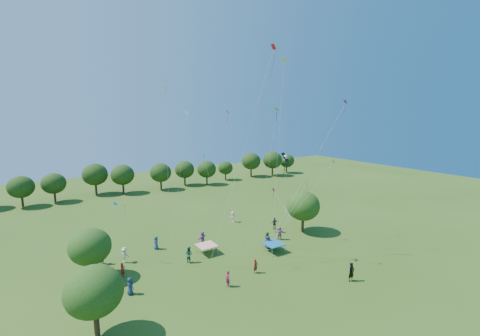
% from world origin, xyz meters
% --- Properties ---
extents(ground, '(160.00, 160.00, 0.00)m').
position_xyz_m(ground, '(0.00, 0.00, 0.00)').
color(ground, '#39581A').
extents(near_tree_west, '(4.28, 4.28, 5.72)m').
position_xyz_m(near_tree_west, '(-15.93, 9.15, 3.78)').
color(near_tree_west, '#422B19').
rests_on(near_tree_west, ground).
extents(near_tree_north, '(4.17, 4.17, 5.39)m').
position_xyz_m(near_tree_north, '(-14.93, 18.99, 3.51)').
color(near_tree_north, '#422B19').
rests_on(near_tree_north, ground).
extents(near_tree_east, '(4.71, 4.71, 6.04)m').
position_xyz_m(near_tree_east, '(12.81, 17.31, 3.91)').
color(near_tree_east, '#422B19').
rests_on(near_tree_east, ground).
extents(treeline, '(88.01, 8.77, 6.77)m').
position_xyz_m(treeline, '(-1.73, 55.43, 4.09)').
color(treeline, '#422B19').
rests_on(treeline, ground).
extents(tent_red_stripe, '(2.20, 2.20, 1.10)m').
position_xyz_m(tent_red_stripe, '(-2.16, 18.19, 1.04)').
color(tent_red_stripe, '#F74A1D').
rests_on(tent_red_stripe, ground).
extents(tent_blue, '(2.20, 2.20, 1.10)m').
position_xyz_m(tent_blue, '(5.04, 14.20, 1.04)').
color(tent_blue, '#155B8D').
rests_on(tent_blue, ground).
extents(man_in_black, '(0.76, 0.51, 1.97)m').
position_xyz_m(man_in_black, '(7.31, 4.36, 0.98)').
color(man_in_black, black).
rests_on(man_in_black, ground).
extents(crowd_person_0, '(0.73, 0.94, 1.68)m').
position_xyz_m(crowd_person_0, '(-12.33, 13.88, 0.84)').
color(crowd_person_0, '#1A2C4C').
rests_on(crowd_person_0, ground).
extents(crowd_person_1, '(0.43, 0.63, 1.65)m').
position_xyz_m(crowd_person_1, '(-3.87, 10.16, 0.83)').
color(crowd_person_1, maroon).
rests_on(crowd_person_1, ground).
extents(crowd_person_2, '(1.07, 0.93, 1.91)m').
position_xyz_m(crowd_person_2, '(5.41, 15.90, 0.96)').
color(crowd_person_2, '#2D5E28').
rests_on(crowd_person_2, ground).
extents(crowd_person_3, '(0.91, 1.25, 1.75)m').
position_xyz_m(crowd_person_3, '(6.49, 26.38, 0.87)').
color(crowd_person_3, '#C5AF9E').
rests_on(crowd_person_3, ground).
extents(crowd_person_4, '(1.01, 1.17, 1.84)m').
position_xyz_m(crowd_person_4, '(-15.03, 22.35, 0.92)').
color(crowd_person_4, '#36312B').
rests_on(crowd_person_4, ground).
extents(crowd_person_5, '(1.59, 1.72, 1.86)m').
position_xyz_m(crowd_person_5, '(8.17, 16.86, 0.93)').
color(crowd_person_5, '#9D5C84').
rests_on(crowd_person_5, ground).
extents(crowd_person_6, '(0.58, 0.88, 1.65)m').
position_xyz_m(crowd_person_6, '(5.06, 15.32, 0.83)').
color(crowd_person_6, '#1D1C52').
rests_on(crowd_person_6, ground).
extents(crowd_person_7, '(0.70, 0.64, 1.57)m').
position_xyz_m(crowd_person_7, '(-12.19, 17.60, 0.79)').
color(crowd_person_7, maroon).
rests_on(crowd_person_7, ground).
extents(crowd_person_8, '(0.98, 0.95, 1.80)m').
position_xyz_m(crowd_person_8, '(-13.35, 21.87, 0.90)').
color(crowd_person_8, '#29603D').
rests_on(crowd_person_8, ground).
extents(crowd_person_9, '(1.21, 1.23, 1.82)m').
position_xyz_m(crowd_person_9, '(-11.20, 21.01, 0.91)').
color(crowd_person_9, beige).
rests_on(crowd_person_9, ground).
extents(crowd_person_10, '(1.10, 0.64, 1.77)m').
position_xyz_m(crowd_person_10, '(10.12, 20.41, 0.89)').
color(crowd_person_10, '#3B352F').
rests_on(crowd_person_10, ground).
extents(crowd_person_11, '(1.79, 1.30, 1.82)m').
position_xyz_m(crowd_person_11, '(-1.43, 20.89, 0.91)').
color(crowd_person_11, '#975896').
rests_on(crowd_person_11, ground).
extents(crowd_person_12, '(0.66, 0.93, 1.70)m').
position_xyz_m(crowd_person_12, '(-6.99, 22.72, 0.85)').
color(crowd_person_12, navy).
rests_on(crowd_person_12, ground).
extents(crowd_person_13, '(0.68, 0.53, 1.59)m').
position_xyz_m(crowd_person_13, '(0.04, 10.96, 0.79)').
color(crowd_person_13, maroon).
rests_on(crowd_person_13, ground).
extents(crowd_person_14, '(0.86, 1.06, 1.90)m').
position_xyz_m(crowd_person_14, '(-4.96, 17.14, 0.95)').
color(crowd_person_14, '#2A6344').
rests_on(crowd_person_14, ground).
extents(pirate_kite, '(2.09, 1.19, 11.30)m').
position_xyz_m(pirate_kite, '(4.58, 11.82, 11.94)').
color(pirate_kite, black).
extents(red_high_kite, '(8.00, 0.78, 23.09)m').
position_xyz_m(red_high_kite, '(2.72, 13.92, 19.29)').
color(red_high_kite, red).
extents(small_kite_0, '(0.82, 2.05, 15.92)m').
position_xyz_m(small_kite_0, '(-0.91, 14.24, 12.54)').
color(small_kite_0, red).
extents(small_kite_1, '(0.42, 1.31, 18.97)m').
position_xyz_m(small_kite_1, '(-7.20, 16.69, 14.59)').
color(small_kite_1, yellow).
extents(small_kite_2, '(2.61, 0.56, 5.81)m').
position_xyz_m(small_kite_2, '(-11.34, 20.67, 5.97)').
color(small_kite_2, '#CCFF16').
extents(small_kite_3, '(6.30, 3.94, 10.13)m').
position_xyz_m(small_kite_3, '(10.36, 11.93, 9.11)').
color(small_kite_3, '#1B952A').
extents(small_kite_4, '(1.79, 0.59, 5.78)m').
position_xyz_m(small_kite_4, '(-12.01, 21.65, 5.93)').
color(small_kite_4, blue).
extents(small_kite_5, '(7.07, 5.05, 17.19)m').
position_xyz_m(small_kite_5, '(10.68, 11.52, 14.13)').
color(small_kite_5, '#7E1583').
extents(small_kite_6, '(2.21, 1.54, 15.84)m').
position_xyz_m(small_kite_6, '(-5.67, 16.23, 13.43)').
color(small_kite_6, white).
extents(small_kite_7, '(1.87, 2.11, 9.49)m').
position_xyz_m(small_kite_7, '(2.68, 27.61, 8.74)').
color(small_kite_7, '#0ED2C6').
extents(small_kite_8, '(2.24, 6.85, 2.96)m').
position_xyz_m(small_kite_8, '(14.90, 26.35, 3.55)').
color(small_kite_8, '#E70D3E').
extents(small_kite_9, '(5.46, 0.72, 6.92)m').
position_xyz_m(small_kite_9, '(10.39, 15.01, 7.05)').
color(small_kite_9, red).
extents(small_kite_10, '(3.72, 2.88, 22.62)m').
position_xyz_m(small_kite_10, '(8.24, 17.17, 18.76)').
color(small_kite_10, yellow).
extents(small_kite_11, '(0.48, 3.28, 16.18)m').
position_xyz_m(small_kite_11, '(3.04, 12.44, 13.06)').
color(small_kite_11, '#267D16').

